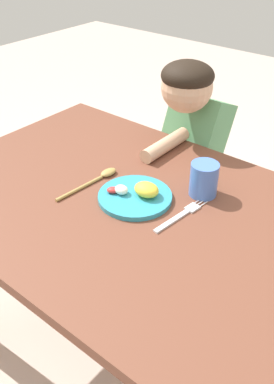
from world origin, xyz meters
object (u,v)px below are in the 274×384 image
(plate, at_px, (136,195))
(fork, at_px, (181,215))
(spoon, at_px, (99,178))
(drinking_cup, at_px, (204,179))
(person, at_px, (192,172))

(plate, height_order, fork, plate)
(spoon, xyz_separation_m, drinking_cup, (0.29, 0.14, 0.04))
(spoon, distance_m, person, 0.51)
(spoon, height_order, drinking_cup, drinking_cup)
(fork, distance_m, drinking_cup, 0.14)
(plate, bearing_deg, fork, 6.04)
(fork, height_order, drinking_cup, drinking_cup)
(plate, xyz_separation_m, person, (-0.11, 0.48, -0.19))
(spoon, height_order, person, person)
(fork, bearing_deg, person, 35.31)
(plate, relative_size, drinking_cup, 2.11)
(plate, relative_size, fork, 1.05)
(person, bearing_deg, drinking_cup, 125.83)
(person, bearing_deg, spoon, 83.78)
(fork, relative_size, drinking_cup, 2.02)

